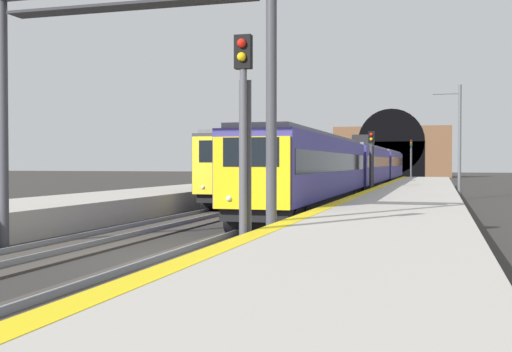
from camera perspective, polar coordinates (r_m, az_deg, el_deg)
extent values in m
plane|color=#302D2B|center=(16.44, -5.38, -7.58)|extent=(320.00, 320.00, 0.00)
cube|color=#ADA89E|center=(15.31, 10.33, -6.36)|extent=(112.00, 4.84, 0.99)
cube|color=yellow|center=(15.62, 2.37, -4.34)|extent=(112.00, 0.50, 0.01)
cube|color=#423D38|center=(16.43, -5.38, -7.48)|extent=(160.00, 2.77, 0.06)
cube|color=gray|center=(16.69, -7.68, -6.98)|extent=(160.00, 0.07, 0.15)
cube|color=gray|center=(16.17, -3.00, -7.24)|extent=(160.00, 0.07, 0.15)
cube|color=#423D38|center=(18.57, -18.58, -6.53)|extent=(160.00, 3.00, 0.06)
cube|color=gray|center=(18.98, -20.36, -6.06)|extent=(160.00, 0.07, 0.15)
cube|color=gray|center=(18.16, -16.71, -6.36)|extent=(160.00, 0.07, 0.15)
cube|color=navy|center=(30.69, 5.02, 0.84)|extent=(20.52, 2.84, 2.69)
cube|color=black|center=(30.69, 5.03, 1.26)|extent=(19.70, 2.87, 0.87)
cube|color=slate|center=(30.71, 5.03, 3.53)|extent=(19.90, 2.43, 0.20)
cube|color=black|center=(30.74, 5.02, -2.01)|extent=(20.11, 2.51, 0.51)
cylinder|color=black|center=(21.99, 0.51, -4.13)|extent=(0.94, 2.52, 0.93)
cylinder|color=black|center=(23.72, 1.68, -3.75)|extent=(0.94, 2.52, 0.93)
cylinder|color=black|center=(37.86, 7.11, -1.91)|extent=(0.94, 2.52, 0.93)
cylinder|color=black|center=(39.64, 7.51, -1.78)|extent=(0.94, 2.52, 0.93)
cube|color=yellow|center=(20.68, -0.43, 0.27)|extent=(0.13, 2.63, 2.39)
cube|color=black|center=(20.63, -0.47, 2.17)|extent=(0.05, 1.92, 0.97)
sphere|color=#F2EACC|center=(20.45, 1.55, -2.10)|extent=(0.20, 0.20, 0.20)
sphere|color=#F2EACC|center=(20.88, -2.46, -2.04)|extent=(0.20, 0.20, 0.20)
cube|color=navy|center=(51.56, 9.62, 0.96)|extent=(20.52, 2.84, 2.69)
cube|color=black|center=(51.56, 9.63, 1.27)|extent=(19.70, 2.87, 0.77)
cube|color=slate|center=(51.57, 9.63, 2.57)|extent=(19.90, 2.43, 0.20)
cube|color=black|center=(51.59, 9.62, -0.74)|extent=(20.11, 2.51, 0.51)
cylinder|color=black|center=(42.88, 8.30, -1.56)|extent=(0.94, 2.52, 0.93)
cylinder|color=black|center=(44.66, 8.61, -1.45)|extent=(0.94, 2.52, 0.93)
cylinder|color=black|center=(58.55, 10.38, -0.83)|extent=(0.94, 2.52, 0.93)
cylinder|color=black|center=(60.34, 10.55, -0.77)|extent=(0.94, 2.52, 0.93)
cube|color=navy|center=(72.57, 11.57, 1.01)|extent=(20.52, 2.84, 2.69)
cube|color=black|center=(72.57, 11.57, 1.28)|extent=(19.70, 2.87, 0.93)
cube|color=slate|center=(72.58, 11.57, 2.15)|extent=(19.90, 2.43, 0.20)
cube|color=black|center=(72.59, 11.56, -0.19)|extent=(20.11, 2.51, 0.51)
cylinder|color=black|center=(63.59, 10.93, -0.68)|extent=(0.94, 2.52, 0.93)
cylinder|color=black|center=(65.38, 11.07, -0.63)|extent=(0.94, 2.52, 0.93)
cylinder|color=black|center=(79.82, 11.97, -0.31)|extent=(0.94, 2.52, 0.93)
cylinder|color=black|center=(81.61, 12.06, -0.28)|extent=(0.94, 2.52, 0.93)
cube|color=black|center=(51.59, 9.63, 3.18)|extent=(1.31, 1.65, 0.90)
cube|color=#333338|center=(39.65, 0.89, 1.13)|extent=(18.61, 3.05, 2.99)
cube|color=black|center=(39.65, 0.89, 1.74)|extent=(17.87, 3.07, 1.05)
cube|color=slate|center=(39.68, 0.90, 3.44)|extent=(18.05, 2.63, 0.20)
cube|color=black|center=(39.69, 0.89, -1.30)|extent=(18.24, 2.72, 0.51)
cylinder|color=black|center=(32.10, -2.64, -2.46)|extent=(0.97, 2.53, 0.92)
cylinder|color=black|center=(33.81, -1.70, -2.28)|extent=(0.97, 2.53, 0.92)
cylinder|color=black|center=(45.66, 2.81, -1.38)|extent=(0.97, 2.53, 0.92)
cylinder|color=black|center=(47.41, 3.29, -1.29)|extent=(0.97, 2.53, 0.92)
cube|color=yellow|center=(30.71, -3.45, 0.96)|extent=(0.16, 2.63, 2.82)
cube|color=black|center=(30.67, -3.48, 2.24)|extent=(0.07, 1.92, 1.08)
sphere|color=#F2EACC|center=(30.44, -2.14, -1.04)|extent=(0.20, 0.20, 0.20)
sphere|color=#F2EACC|center=(30.92, -4.81, -1.01)|extent=(0.20, 0.20, 0.20)
cube|color=#333338|center=(58.38, 5.91, 1.14)|extent=(18.61, 3.05, 2.99)
cube|color=black|center=(58.38, 5.91, 1.48)|extent=(17.87, 3.07, 0.88)
cube|color=slate|center=(58.40, 5.92, 2.71)|extent=(18.05, 2.63, 0.20)
cube|color=black|center=(58.41, 5.91, -0.51)|extent=(18.24, 2.72, 0.51)
cylinder|color=black|center=(50.49, 4.41, -1.14)|extent=(0.97, 2.53, 0.92)
cylinder|color=black|center=(52.25, 4.78, -1.06)|extent=(0.97, 2.53, 0.92)
cylinder|color=black|center=(64.60, 6.82, -0.64)|extent=(0.97, 2.53, 0.92)
cylinder|color=black|center=(66.38, 7.05, -0.59)|extent=(0.97, 2.53, 0.92)
cube|color=#333338|center=(77.34, 8.48, 1.14)|extent=(18.61, 3.05, 2.99)
cube|color=black|center=(77.34, 8.48, 1.51)|extent=(17.87, 3.07, 0.84)
cube|color=slate|center=(77.36, 8.49, 2.32)|extent=(18.05, 2.63, 0.20)
cube|color=black|center=(77.36, 8.48, -0.10)|extent=(18.24, 2.72, 0.51)
cylinder|color=black|center=(69.60, 7.71, -0.51)|extent=(0.97, 2.53, 0.92)
cylinder|color=black|center=(71.38, 7.90, -0.47)|extent=(0.97, 2.53, 0.92)
cylinder|color=black|center=(83.36, 8.97, -0.24)|extent=(0.97, 2.53, 0.92)
cylinder|color=black|center=(85.15, 9.11, -0.21)|extent=(0.97, 2.53, 0.92)
cube|color=black|center=(58.42, 5.92, 3.25)|extent=(1.33, 1.66, 0.90)
cylinder|color=#4C4C54|center=(14.04, -1.15, 0.33)|extent=(0.16, 0.16, 4.59)
cube|color=black|center=(14.25, -1.15, 11.12)|extent=(0.20, 0.38, 0.75)
cube|color=#4C4C54|center=(14.17, -0.98, 0.34)|extent=(0.04, 0.28, 4.13)
sphere|color=red|center=(14.16, -1.32, 11.90)|extent=(0.20, 0.20, 0.20)
sphere|color=yellow|center=(14.11, -1.32, 10.71)|extent=(0.20, 0.20, 0.20)
cylinder|color=#38383D|center=(40.60, 10.36, 0.28)|extent=(0.16, 0.16, 3.75)
cube|color=black|center=(40.63, 10.37, 3.46)|extent=(0.20, 0.38, 0.75)
cube|color=#38383D|center=(40.74, 10.38, 0.28)|extent=(0.04, 0.28, 3.38)
sphere|color=red|center=(40.51, 10.35, 3.71)|extent=(0.20, 0.20, 0.20)
sphere|color=yellow|center=(40.50, 10.35, 3.29)|extent=(0.20, 0.20, 0.20)
cylinder|color=#4C4C54|center=(96.58, 13.82, 1.12)|extent=(0.16, 0.16, 4.92)
cube|color=black|center=(96.63, 13.83, 2.89)|extent=(0.20, 0.38, 1.05)
cube|color=#4C4C54|center=(96.72, 13.82, 1.12)|extent=(0.04, 0.28, 4.43)
sphere|color=red|center=(96.51, 13.82, 3.09)|extent=(0.20, 0.20, 0.20)
sphere|color=yellow|center=(96.50, 13.82, 2.91)|extent=(0.20, 0.20, 0.20)
sphere|color=green|center=(96.49, 13.82, 2.73)|extent=(0.20, 0.20, 0.20)
cylinder|color=#3F3F47|center=(20.04, -21.84, 4.33)|extent=(0.28, 0.28, 7.26)
cylinder|color=#3F3F47|center=(16.33, 1.39, 5.15)|extent=(0.28, 0.28, 7.26)
cube|color=#2D2D33|center=(18.30, -11.47, 14.79)|extent=(0.70, 7.34, 0.08)
cube|color=brown|center=(113.24, 12.13, 2.14)|extent=(2.95, 20.24, 8.92)
cube|color=black|center=(111.71, 12.07, 1.47)|extent=(0.12, 11.33, 6.24)
cylinder|color=black|center=(111.77, 12.08, 3.07)|extent=(0.12, 11.33, 11.33)
cylinder|color=#595B60|center=(45.73, 17.89, 2.93)|extent=(0.22, 0.22, 7.89)
cylinder|color=#595B60|center=(45.94, 16.79, 7.11)|extent=(0.08, 1.80, 0.08)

